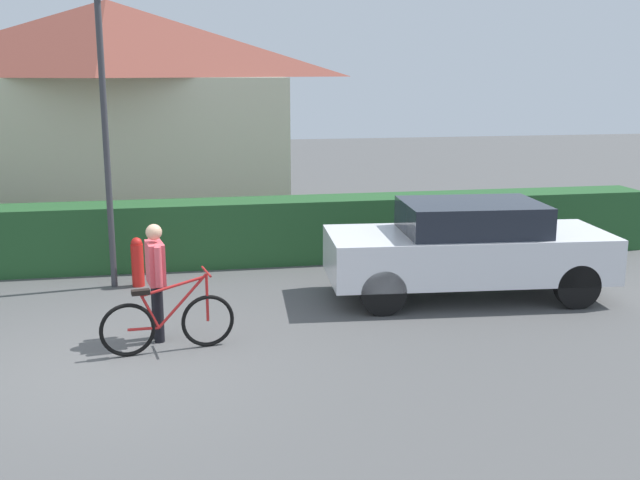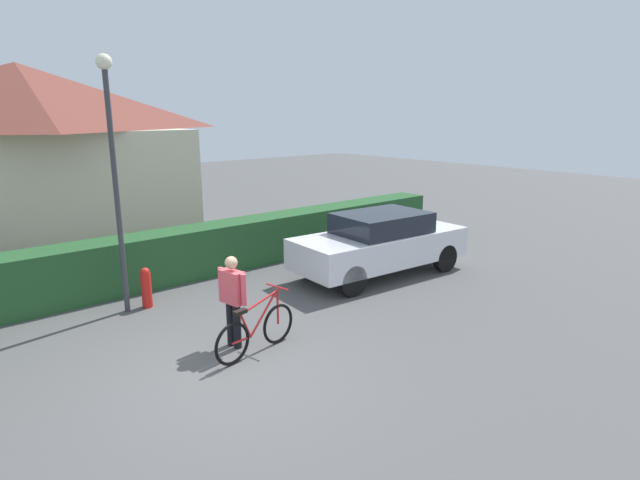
{
  "view_description": "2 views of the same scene",
  "coord_description": "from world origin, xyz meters",
  "px_view_note": "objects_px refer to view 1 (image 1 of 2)",
  "views": [
    {
      "loc": [
        0.93,
        -8.82,
        3.43
      ],
      "look_at": [
        2.7,
        0.64,
        1.28
      ],
      "focal_mm": 42.62,
      "sensor_mm": 36.0,
      "label": 1
    },
    {
      "loc": [
        -3.45,
        -6.08,
        3.76
      ],
      "look_at": [
        3.09,
        1.55,
        1.26
      ],
      "focal_mm": 28.99,
      "sensor_mm": 36.0,
      "label": 2
    }
  ],
  "objects_px": {
    "person_rider": "(156,274)",
    "parked_car_near": "(468,247)",
    "bicycle": "(169,322)",
    "fire_hydrant": "(137,261)",
    "street_lamp": "(103,98)"
  },
  "relations": [
    {
      "from": "bicycle",
      "to": "street_lamp",
      "type": "height_order",
      "value": "street_lamp"
    },
    {
      "from": "bicycle",
      "to": "person_rider",
      "type": "xyz_separation_m",
      "value": [
        -0.14,
        0.44,
        0.51
      ]
    },
    {
      "from": "street_lamp",
      "to": "fire_hydrant",
      "type": "bearing_deg",
      "value": -7.4
    },
    {
      "from": "bicycle",
      "to": "fire_hydrant",
      "type": "height_order",
      "value": "bicycle"
    },
    {
      "from": "parked_car_near",
      "to": "person_rider",
      "type": "distance_m",
      "value": 4.79
    },
    {
      "from": "street_lamp",
      "to": "fire_hydrant",
      "type": "xyz_separation_m",
      "value": [
        0.39,
        -0.05,
        -2.61
      ]
    },
    {
      "from": "parked_car_near",
      "to": "fire_hydrant",
      "type": "distance_m",
      "value": 5.28
    },
    {
      "from": "parked_car_near",
      "to": "fire_hydrant",
      "type": "height_order",
      "value": "parked_car_near"
    },
    {
      "from": "parked_car_near",
      "to": "bicycle",
      "type": "bearing_deg",
      "value": -161.11
    },
    {
      "from": "parked_car_near",
      "to": "street_lamp",
      "type": "xyz_separation_m",
      "value": [
        -5.42,
        1.61,
        2.23
      ]
    },
    {
      "from": "bicycle",
      "to": "street_lamp",
      "type": "relative_size",
      "value": 0.35
    },
    {
      "from": "parked_car_near",
      "to": "person_rider",
      "type": "bearing_deg",
      "value": -166.7
    },
    {
      "from": "person_rider",
      "to": "parked_car_near",
      "type": "bearing_deg",
      "value": 13.3
    },
    {
      "from": "bicycle",
      "to": "person_rider",
      "type": "bearing_deg",
      "value": 107.72
    },
    {
      "from": "parked_car_near",
      "to": "fire_hydrant",
      "type": "xyz_separation_m",
      "value": [
        -5.04,
        1.56,
        -0.37
      ]
    }
  ]
}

